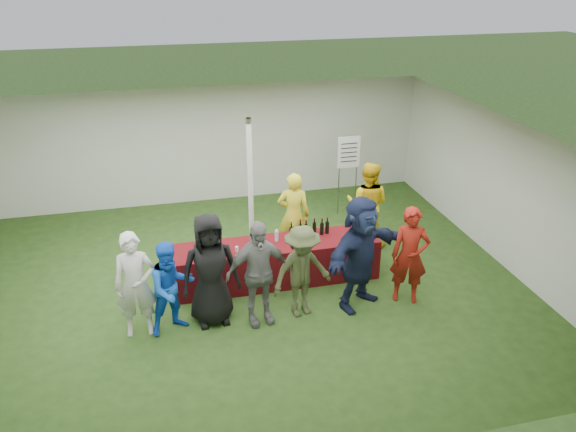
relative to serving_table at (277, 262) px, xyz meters
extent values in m
plane|color=#284719|center=(-0.75, -0.06, -0.38)|extent=(60.00, 60.00, 0.00)
plane|color=white|center=(-0.75, 3.94, 0.97)|extent=(10.00, 0.00, 10.00)
plane|color=white|center=(-0.75, -4.06, 0.97)|extent=(10.00, 0.00, 10.00)
plane|color=white|center=(4.25, -0.06, 0.97)|extent=(0.00, 8.00, 8.00)
plane|color=white|center=(-0.75, -0.06, 2.33)|extent=(10.00, 10.00, 0.00)
cylinder|color=silver|center=(-0.25, 1.14, 0.98)|extent=(0.10, 0.10, 2.70)
cube|color=#5B0608|center=(0.00, 0.00, 0.00)|extent=(3.60, 0.80, 0.75)
cylinder|color=black|center=(0.28, 0.10, 0.48)|extent=(0.07, 0.07, 0.22)
cylinder|color=black|center=(0.28, 0.10, 0.64)|extent=(0.03, 0.03, 0.08)
cylinder|color=#9B1C0E|center=(0.28, 0.10, 0.69)|extent=(0.03, 0.03, 0.02)
cylinder|color=black|center=(0.47, 0.17, 0.48)|extent=(0.07, 0.07, 0.22)
cylinder|color=black|center=(0.47, 0.17, 0.64)|extent=(0.03, 0.03, 0.08)
cylinder|color=#9B1C0E|center=(0.47, 0.17, 0.69)|extent=(0.03, 0.03, 0.02)
cylinder|color=black|center=(0.56, 0.14, 0.48)|extent=(0.07, 0.07, 0.22)
cylinder|color=black|center=(0.56, 0.14, 0.64)|extent=(0.03, 0.03, 0.08)
cylinder|color=#9B1C0E|center=(0.56, 0.14, 0.69)|extent=(0.03, 0.03, 0.02)
cylinder|color=black|center=(0.73, 0.18, 0.48)|extent=(0.07, 0.07, 0.22)
cylinder|color=black|center=(0.73, 0.18, 0.64)|extent=(0.03, 0.03, 0.08)
cylinder|color=#9B1C0E|center=(0.73, 0.18, 0.69)|extent=(0.03, 0.03, 0.02)
cylinder|color=black|center=(0.86, 0.14, 0.48)|extent=(0.07, 0.07, 0.22)
cylinder|color=black|center=(0.86, 0.14, 0.64)|extent=(0.03, 0.03, 0.08)
cylinder|color=#9B1C0E|center=(0.86, 0.14, 0.69)|extent=(0.03, 0.03, 0.02)
cylinder|color=black|center=(0.97, 0.16, 0.48)|extent=(0.07, 0.07, 0.22)
cylinder|color=black|center=(0.97, 0.16, 0.64)|extent=(0.03, 0.03, 0.08)
cylinder|color=#9B1C0E|center=(0.97, 0.16, 0.69)|extent=(0.03, 0.03, 0.02)
cylinder|color=silver|center=(-1.39, -0.24, 0.38)|extent=(0.06, 0.06, 0.00)
cylinder|color=silver|center=(-1.39, -0.24, 0.42)|extent=(0.01, 0.01, 0.07)
cylinder|color=silver|center=(-1.39, -0.24, 0.50)|extent=(0.06, 0.06, 0.08)
cylinder|color=#4C080E|center=(-1.39, -0.24, 0.47)|extent=(0.05, 0.05, 0.02)
cylinder|color=silver|center=(-1.08, -0.27, 0.38)|extent=(0.06, 0.06, 0.00)
cylinder|color=silver|center=(-1.08, -0.27, 0.42)|extent=(0.01, 0.01, 0.07)
cylinder|color=silver|center=(-1.08, -0.27, 0.50)|extent=(0.06, 0.06, 0.08)
cylinder|color=silver|center=(-0.75, -0.27, 0.38)|extent=(0.06, 0.06, 0.00)
cylinder|color=silver|center=(-0.75, -0.27, 0.42)|extent=(0.01, 0.01, 0.07)
cylinder|color=silver|center=(-0.75, -0.27, 0.50)|extent=(0.06, 0.06, 0.08)
cylinder|color=#4C080E|center=(-0.75, -0.27, 0.47)|extent=(0.05, 0.05, 0.02)
cylinder|color=silver|center=(-0.30, -0.29, 0.38)|extent=(0.06, 0.06, 0.00)
cylinder|color=silver|center=(-0.30, -0.29, 0.42)|extent=(0.01, 0.01, 0.07)
cylinder|color=silver|center=(-0.30, -0.29, 0.50)|extent=(0.06, 0.06, 0.08)
cylinder|color=#4C080E|center=(-0.30, -0.29, 0.47)|extent=(0.05, 0.05, 0.02)
cylinder|color=silver|center=(1.29, -0.23, 0.38)|extent=(0.06, 0.06, 0.00)
cylinder|color=silver|center=(1.29, -0.23, 0.42)|extent=(0.01, 0.01, 0.07)
cylinder|color=silver|center=(1.29, -0.23, 0.50)|extent=(0.06, 0.06, 0.08)
cylinder|color=#4C080E|center=(1.29, -0.23, 0.47)|extent=(0.05, 0.05, 0.02)
cylinder|color=silver|center=(0.01, 0.08, 0.47)|extent=(0.07, 0.07, 0.20)
cylinder|color=silver|center=(0.01, 0.08, 0.59)|extent=(0.03, 0.03, 0.03)
cube|color=white|center=(1.50, 0.05, 0.39)|extent=(0.25, 0.18, 0.03)
cylinder|color=slate|center=(1.55, -0.22, 0.46)|extent=(0.23, 0.23, 0.18)
cylinder|color=slate|center=(1.94, 2.44, 0.18)|extent=(0.02, 0.02, 1.10)
cylinder|color=slate|center=(2.34, 2.44, 0.18)|extent=(0.02, 0.02, 1.10)
cube|color=white|center=(2.14, 2.44, 1.07)|extent=(0.50, 0.02, 0.70)
cube|color=black|center=(2.14, 2.42, 1.27)|extent=(0.36, 0.01, 0.02)
cube|color=black|center=(2.14, 2.42, 1.17)|extent=(0.36, 0.01, 0.02)
cube|color=black|center=(2.14, 2.42, 1.07)|extent=(0.36, 0.01, 0.02)
cube|color=black|center=(2.14, 2.42, 0.97)|extent=(0.36, 0.01, 0.02)
cube|color=black|center=(2.14, 2.42, 0.88)|extent=(0.36, 0.01, 0.02)
imported|color=yellow|center=(0.52, 0.86, 0.47)|extent=(0.71, 0.57, 1.70)
imported|color=yellow|center=(2.04, 0.95, 0.49)|extent=(1.06, 1.00, 1.74)
imported|color=silver|center=(-2.39, -1.01, 0.48)|extent=(0.63, 0.41, 1.71)
imported|color=blue|center=(-1.87, -1.05, 0.38)|extent=(0.89, 0.79, 1.52)
imported|color=black|center=(-1.26, -0.95, 0.55)|extent=(0.95, 0.66, 1.85)
imported|color=slate|center=(-0.55, -1.14, 0.50)|extent=(1.08, 0.57, 1.75)
imported|color=#3F4827|center=(0.16, -1.10, 0.41)|extent=(1.12, 0.81, 1.57)
imported|color=#171F3C|center=(1.14, -1.05, 0.59)|extent=(1.84, 1.40, 1.94)
imported|color=maroon|center=(1.99, -1.12, 0.47)|extent=(0.72, 0.61, 1.69)
camera|label=1|loc=(-1.85, -8.48, 4.96)|focal=35.00mm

